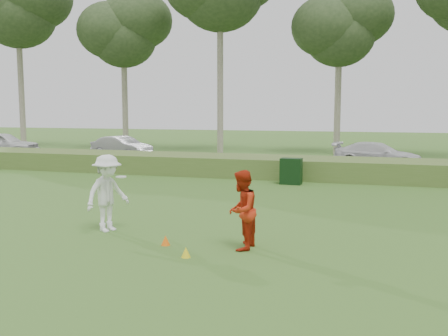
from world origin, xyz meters
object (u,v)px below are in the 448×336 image
(utility_cabinet, at_px, (291,171))
(car_left, at_px, (2,144))
(car_mid, at_px, (122,147))
(car_right, at_px, (378,155))
(player_white, at_px, (107,193))
(player_red, at_px, (242,210))
(cone_yellow, at_px, (186,252))
(cone_orange, at_px, (166,240))

(utility_cabinet, xyz_separation_m, car_left, (-20.24, 6.62, 0.30))
(utility_cabinet, xyz_separation_m, car_mid, (-11.90, 7.46, 0.20))
(utility_cabinet, bearing_deg, car_right, 65.06)
(car_right, bearing_deg, player_white, 165.67)
(car_left, bearing_deg, utility_cabinet, -122.70)
(player_red, relative_size, car_right, 0.39)
(player_white, distance_m, car_left, 23.37)
(car_left, bearing_deg, car_right, -104.26)
(cone_yellow, relative_size, car_mid, 0.05)
(utility_cabinet, bearing_deg, cone_orange, -94.70)
(player_white, bearing_deg, cone_yellow, -97.95)
(car_left, distance_m, car_mid, 8.38)
(cone_yellow, bearing_deg, player_white, 150.21)
(cone_orange, height_order, car_right, car_right)
(car_left, bearing_deg, cone_orange, -146.21)
(cone_yellow, xyz_separation_m, car_right, (3.97, 17.74, 0.61))
(player_white, height_order, car_mid, player_white)
(player_red, relative_size, utility_cabinet, 1.64)
(car_left, relative_size, car_mid, 1.11)
(player_red, relative_size, cone_orange, 7.79)
(player_red, bearing_deg, car_mid, -141.93)
(cone_orange, distance_m, utility_cabinet, 10.32)
(player_white, relative_size, cone_yellow, 8.83)
(utility_cabinet, height_order, car_right, car_right)
(car_mid, bearing_deg, cone_yellow, -132.56)
(car_right, bearing_deg, car_mid, 95.62)
(cone_yellow, height_order, utility_cabinet, utility_cabinet)
(player_white, bearing_deg, player_red, -77.71)
(car_left, xyz_separation_m, car_mid, (8.34, 0.85, -0.10))
(player_white, distance_m, cone_yellow, 3.29)
(cone_orange, xyz_separation_m, car_right, (4.77, 16.99, 0.61))
(player_red, height_order, utility_cabinet, player_red)
(player_white, relative_size, car_right, 0.43)
(utility_cabinet, height_order, car_mid, car_mid)
(player_white, bearing_deg, car_right, -0.74)
(cone_yellow, relative_size, car_right, 0.05)
(cone_orange, xyz_separation_m, car_left, (-18.97, 16.85, 0.73))
(player_red, relative_size, cone_yellow, 7.99)
(player_red, height_order, cone_yellow, player_red)
(player_white, relative_size, car_left, 0.43)
(cone_orange, bearing_deg, player_white, 157.26)
(cone_yellow, height_order, car_right, car_right)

